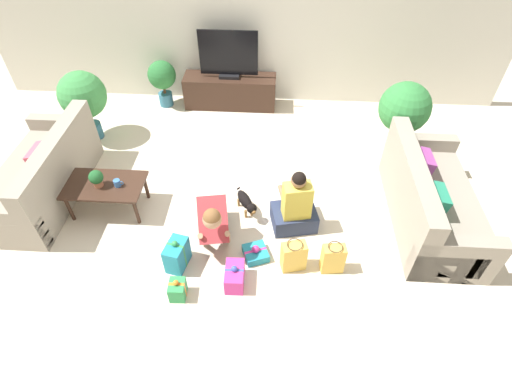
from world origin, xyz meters
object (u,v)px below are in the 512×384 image
Objects in this scene: potted_plant_back_left at (162,78)px; tabletop_plant at (96,178)px; tv_console at (230,91)px; potted_plant_corner_right at (404,112)px; gift_box_a at (177,255)px; potted_plant_corner_left at (83,97)px; person_kneeling at (213,220)px; sofa_left at (43,177)px; coffee_table at (105,187)px; gift_bag_b at (333,258)px; mug at (117,183)px; sofa_right at (429,201)px; dog at (246,202)px; gift_box_c at (235,276)px; gift_box_b at (178,290)px; gift_box_d at (256,253)px; person_sitting at (295,208)px; gift_bag_a at (294,256)px; tv at (229,57)px.

potted_plant_back_left reaches higher than tabletop_plant.
tv_console is 2.82m from potted_plant_corner_right.
potted_plant_corner_right is at bearing 38.35° from gift_box_a.
person_kneeling is (2.14, -1.93, -0.35)m from potted_plant_corner_left.
sofa_left is 1.99× the size of coffee_table.
gift_bag_b is 3.30× the size of mug.
potted_plant_corner_left reaches higher than tv_console.
coffee_table is (-3.92, -0.06, 0.06)m from sofa_right.
sofa_left is 2.18m from gift_box_a.
dog is at bearing -30.74° from potted_plant_corner_left.
coffee_table is 4.25× the size of tabletop_plant.
sofa_left is at bearing 164.90° from tabletop_plant.
mug reaches higher than gift_box_c.
dog is (2.62, -0.18, -0.12)m from sofa_left.
potted_plant_corner_left is 2.34× the size of dog.
sofa_right reaches higher than gift_box_b.
person_kneeling is 3.73× the size of tabletop_plant.
gift_box_a is 1.20m from mug.
gift_bag_b is (1.48, -3.31, -0.08)m from tv_console.
gift_box_d is (0.85, 0.17, -0.11)m from gift_box_a.
person_kneeling reaches higher than tabletop_plant.
potted_plant_corner_left reaches higher than tabletop_plant.
tv_console is at bearing 47.09° from sofa_right.
person_sitting reaches higher than gift_box_d.
gift_box_d is 1.86m from mug.
person_kneeling is at bearing 160.38° from gift_bag_a.
mug is (-1.21, 0.42, 0.11)m from person_kneeling.
coffee_table is at bearing 164.26° from gift_bag_b.
person_sitting is (0.93, 0.29, -0.05)m from person_kneeling.
potted_plant_corner_right is 3.45× the size of gift_box_c.
sofa_left is 0.90m from tabletop_plant.
sofa_right is at bearing -83.47° from potted_plant_corner_right.
potted_plant_back_left is (1.04, 2.29, 0.20)m from sofa_left.
person_sitting is (2.17, -2.64, -0.20)m from potted_plant_back_left.
gift_box_d is 0.86× the size of gift_bag_a.
tv is at bearing 2.59° from potted_plant_back_left.
potted_plant_back_left is 3.44m from gift_box_a.
person_kneeling reaches higher than gift_bag_b.
gift_box_c is (-2.24, -1.07, -0.19)m from sofa_right.
gift_bag_b is 2.90m from tabletop_plant.
potted_plant_corner_left is at bearing 127.84° from person_kneeling.
dog is 2.06× the size of tabletop_plant.
tv is 7.75× the size of mug.
gift_bag_b is (0.42, -0.00, 0.00)m from gift_bag_a.
sofa_right is 3.09m from gift_box_b.
sofa_left is at bearing 146.96° from dog.
tv is 2.75× the size of gift_box_d.
person_sitting is at bearing -3.56° from mug.
tv reaches higher than gift_bag_a.
gift_box_b is 0.61m from gift_box_c.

